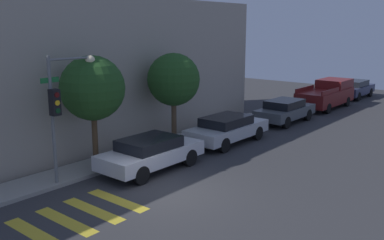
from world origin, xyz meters
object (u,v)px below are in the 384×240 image
sedan_middle (227,128)px  pickup_truck (327,94)px  sedan_tail_of_row (354,88)px  tree_near_corner (93,88)px  sedan_near_corner (151,152)px  sedan_far_end (285,110)px  tree_midblock (174,80)px  traffic_light_pole (63,96)px

sedan_middle → pickup_truck: bearing=0.0°
pickup_truck → sedan_tail_of_row: bearing=0.0°
tree_near_corner → sedan_near_corner: bearing=-52.6°
sedan_middle → pickup_truck: pickup_truck is taller
sedan_near_corner → sedan_middle: (5.21, -0.00, 0.01)m
sedan_far_end → tree_midblock: bearing=167.4°
sedan_far_end → traffic_light_pole: bearing=174.9°
sedan_near_corner → tree_midblock: size_ratio=1.00×
tree_near_corner → sedan_far_end: bearing=-8.0°
sedan_tail_of_row → tree_near_corner: 24.24m
tree_near_corner → tree_midblock: size_ratio=1.03×
traffic_light_pole → pickup_truck: (20.20, -1.27, -2.24)m
sedan_far_end → tree_midblock: 8.35m
sedan_near_corner → sedan_far_end: 11.10m
sedan_near_corner → sedan_tail_of_row: sedan_tail_of_row is taller
pickup_truck → tree_midblock: 14.23m
sedan_tail_of_row → tree_near_corner: bearing=175.9°
pickup_truck → sedan_near_corner: bearing=180.0°
sedan_far_end → sedan_middle: bearing=-180.0°
traffic_light_pole → pickup_truck: size_ratio=0.83×
sedan_middle → sedan_far_end: bearing=0.0°
tree_midblock → sedan_near_corner: bearing=-152.1°
sedan_near_corner → sedan_tail_of_row: size_ratio=0.97×
sedan_tail_of_row → sedan_far_end: bearing=-180.0°
traffic_light_pole → sedan_tail_of_row: bearing=-2.8°
pickup_truck → traffic_light_pole: bearing=176.4°
traffic_light_pole → tree_midblock: 6.26m
sedan_middle → pickup_truck: (12.04, 0.00, 0.23)m
traffic_light_pole → tree_near_corner: traffic_light_pole is taller
pickup_truck → tree_near_corner: bearing=174.7°
sedan_near_corner → sedan_far_end: (11.10, -0.00, 0.01)m
traffic_light_pole → pickup_truck: bearing=-3.6°
sedan_tail_of_row → pickup_truck: bearing=-180.0°
tree_near_corner → tree_midblock: (4.62, -0.00, -0.11)m
sedan_far_end → sedan_tail_of_row: bearing=0.0°
traffic_light_pole → sedan_middle: size_ratio=0.99×
tree_near_corner → sedan_middle: bearing=-14.9°
sedan_middle → pickup_truck: 12.05m
traffic_light_pole → sedan_near_corner: 4.05m
sedan_near_corner → traffic_light_pole: bearing=156.8°
sedan_tail_of_row → tree_midblock: tree_midblock is taller
sedan_far_end → pickup_truck: 6.15m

